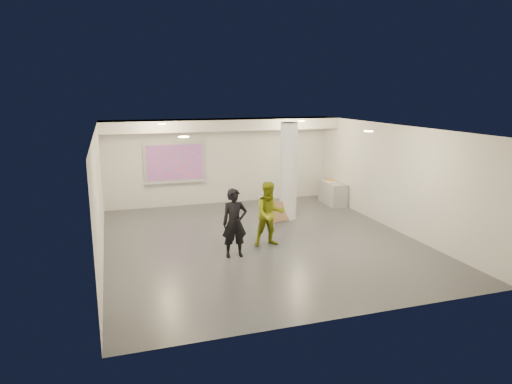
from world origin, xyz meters
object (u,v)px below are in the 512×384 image
object	(u,v)px
projection_screen	(175,163)
man	(270,214)
woman	(235,223)
column	(288,171)
credenza	(333,193)

from	to	relation	value
projection_screen	man	world-z (taller)	projection_screen
projection_screen	woman	world-z (taller)	projection_screen
column	man	world-z (taller)	column
projection_screen	woman	xyz separation A→B (m)	(0.63, -5.38, -0.69)
column	woman	distance (m)	3.74
credenza	projection_screen	bearing A→B (deg)	168.83
woman	credenza	bearing A→B (deg)	42.62
woman	column	bearing A→B (deg)	49.93
projection_screen	woman	bearing A→B (deg)	-83.28
credenza	man	distance (m)	5.06
credenza	man	xyz separation A→B (m)	(-3.62, -3.51, 0.45)
credenza	woman	distance (m)	6.19
column	woman	world-z (taller)	column
man	woman	bearing A→B (deg)	-152.82
projection_screen	woman	size ratio (longest dim) A/B	1.26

